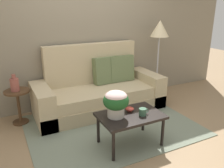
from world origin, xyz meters
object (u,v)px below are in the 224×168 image
(floor_lamp, at_px, (159,35))
(table_vase, at_px, (15,84))
(coffee_table, at_px, (130,118))
(snack_bowl, at_px, (130,109))
(couch, at_px, (99,91))
(side_table, at_px, (18,101))
(potted_plant, at_px, (116,101))
(coffee_mug, at_px, (143,112))

(floor_lamp, height_order, table_vase, floor_lamp)
(coffee_table, height_order, snack_bowl, snack_bowl)
(couch, xyz_separation_m, table_vase, (-1.35, 0.06, 0.32))
(couch, relative_size, table_vase, 8.54)
(side_table, height_order, table_vase, table_vase)
(couch, distance_m, coffee_table, 1.23)
(potted_plant, distance_m, table_vase, 1.64)
(coffee_mug, relative_size, snack_bowl, 1.24)
(side_table, distance_m, coffee_mug, 1.94)
(potted_plant, bearing_deg, floor_lamp, 38.54)
(couch, bearing_deg, snack_bowl, -93.06)
(floor_lamp, xyz_separation_m, potted_plant, (-1.59, -1.27, -0.58))
(couch, height_order, floor_lamp, floor_lamp)
(side_table, relative_size, potted_plant, 1.60)
(potted_plant, xyz_separation_m, table_vase, (-1.05, 1.26, 0.00))
(side_table, bearing_deg, snack_bowl, -43.63)
(potted_plant, distance_m, coffee_mug, 0.38)
(floor_lamp, distance_m, table_vase, 2.71)
(potted_plant, bearing_deg, couch, 76.18)
(table_vase, bearing_deg, potted_plant, -50.05)
(couch, bearing_deg, potted_plant, -103.82)
(couch, bearing_deg, side_table, 177.10)
(floor_lamp, height_order, coffee_mug, floor_lamp)
(side_table, bearing_deg, coffee_table, -46.48)
(coffee_table, relative_size, floor_lamp, 0.54)
(couch, height_order, snack_bowl, couch)
(coffee_table, xyz_separation_m, coffee_mug, (0.13, -0.08, 0.09))
(floor_lamp, xyz_separation_m, coffee_mug, (-1.27, -1.38, -0.75))
(coffee_table, distance_m, snack_bowl, 0.13)
(table_vase, bearing_deg, snack_bowl, -43.11)
(couch, xyz_separation_m, coffee_table, (-0.10, -1.23, 0.06))
(coffee_mug, bearing_deg, coffee_table, 147.21)
(coffee_mug, distance_m, snack_bowl, 0.19)
(side_table, xyz_separation_m, floor_lamp, (2.63, 0.00, 0.85))
(couch, distance_m, snack_bowl, 1.15)
(floor_lamp, bearing_deg, snack_bowl, -138.19)
(couch, height_order, side_table, couch)
(floor_lamp, height_order, potted_plant, floor_lamp)
(couch, relative_size, potted_plant, 6.50)
(coffee_mug, bearing_deg, floor_lamp, 47.55)
(potted_plant, bearing_deg, side_table, 129.36)
(coffee_table, bearing_deg, floor_lamp, 42.95)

